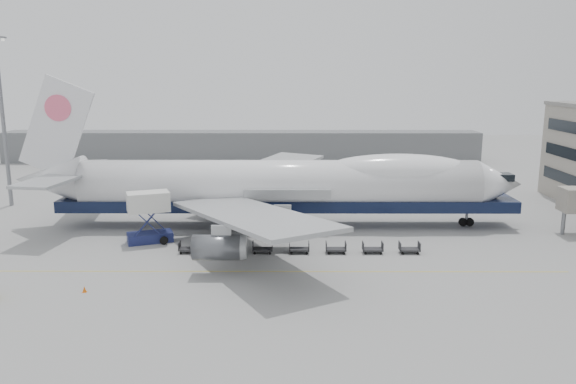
{
  "coord_description": "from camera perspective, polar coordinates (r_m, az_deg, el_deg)",
  "views": [
    {
      "loc": [
        1.37,
        -60.85,
        19.79
      ],
      "look_at": [
        1.11,
        6.0,
        5.88
      ],
      "focal_mm": 35.0,
      "sensor_mm": 36.0,
      "label": 1
    }
  ],
  "objects": [
    {
      "name": "airliner",
      "position": [
        74.21,
        -0.34,
        0.75
      ],
      "size": [
        67.0,
        55.3,
        19.98
      ],
      "color": "white",
      "rests_on": "ground"
    },
    {
      "name": "dolly_1",
      "position": [
        64.41,
        -6.33,
        -5.72
      ],
      "size": [
        2.3,
        1.35,
        1.3
      ],
      "color": "#2D2D30",
      "rests_on": "ground"
    },
    {
      "name": "dolly_6",
      "position": [
        65.41,
        12.23,
        -5.64
      ],
      "size": [
        2.3,
        1.35,
        1.3
      ],
      "color": "#2D2D30",
      "rests_on": "ground"
    },
    {
      "name": "hangar",
      "position": [
        132.34,
        -4.72,
        4.64
      ],
      "size": [
        110.0,
        8.0,
        7.0
      ],
      "primitive_type": "cube",
      "color": "slate",
      "rests_on": "ground"
    },
    {
      "name": "dolly_5",
      "position": [
        64.68,
        8.59,
        -5.71
      ],
      "size": [
        2.3,
        1.35,
        1.3
      ],
      "color": "#2D2D30",
      "rests_on": "ground"
    },
    {
      "name": "traffic_cone",
      "position": [
        56.27,
        -19.98,
        -9.27
      ],
      "size": [
        0.4,
        0.4,
        0.59
      ],
      "rotation": [
        0.0,
        0.0,
        0.28
      ],
      "color": "#D85B0B",
      "rests_on": "ground"
    },
    {
      "name": "dolly_4",
      "position": [
        64.2,
        4.89,
        -5.75
      ],
      "size": [
        2.3,
        1.35,
        1.3
      ],
      "color": "#2D2D30",
      "rests_on": "ground"
    },
    {
      "name": "apron_line",
      "position": [
        58.32,
        -1.15,
        -8.08
      ],
      "size": [
        60.0,
        0.15,
        0.01
      ],
      "primitive_type": "cube",
      "color": "gold",
      "rests_on": "ground"
    },
    {
      "name": "dolly_0",
      "position": [
        65.01,
        -10.01,
        -5.66
      ],
      "size": [
        2.3,
        1.35,
        1.3
      ],
      "color": "#2D2D30",
      "rests_on": "ground"
    },
    {
      "name": "dolly_2",
      "position": [
        64.07,
        -2.61,
        -5.75
      ],
      "size": [
        2.3,
        1.35,
        1.3
      ],
      "color": "#2D2D30",
      "rests_on": "ground"
    },
    {
      "name": "catering_truck",
      "position": [
        69.48,
        -13.95,
        -2.2
      ],
      "size": [
        5.87,
        4.89,
        6.17
      ],
      "rotation": [
        0.0,
        0.0,
        0.36
      ],
      "color": "navy",
      "rests_on": "ground"
    },
    {
      "name": "dolly_3",
      "position": [
        64.0,
        1.15,
        -5.76
      ],
      "size": [
        2.3,
        1.35,
        1.3
      ],
      "color": "#2D2D30",
      "rests_on": "ground"
    },
    {
      "name": "ground",
      "position": [
        64.0,
        -1.02,
        -6.26
      ],
      "size": [
        260.0,
        260.0,
        0.0
      ],
      "primitive_type": "plane",
      "color": "gray",
      "rests_on": "ground"
    },
    {
      "name": "floodlight_mast",
      "position": [
        95.45,
        -27.03,
        7.17
      ],
      "size": [
        2.4,
        2.4,
        25.43
      ],
      "color": "slate",
      "rests_on": "ground"
    }
  ]
}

